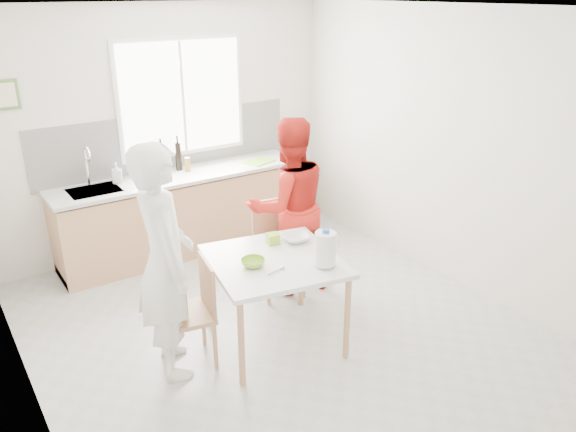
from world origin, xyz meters
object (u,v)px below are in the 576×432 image
Objects in this scene: chair_far at (276,243)px; person_red at (289,206)px; milk_jug at (326,248)px; wine_bottle_a at (178,156)px; dining_table at (274,268)px; bowl_green at (253,263)px; bowl_white at (295,238)px; chair_left at (194,308)px; person_white at (165,262)px; wine_bottle_b at (162,159)px.

person_red is (0.13, -0.02, 0.36)m from chair_far.
wine_bottle_a is at bearing 102.80° from milk_jug.
dining_table is 6.25× the size of bowl_green.
bowl_white is 2.09m from wine_bottle_a.
milk_jug reaches higher than bowl_white.
person_white is at bearing -90.00° from chair_left.
wine_bottle_b reaches higher than chair_left.
person_white is 2.30m from wine_bottle_b.
wine_bottle_a reaches higher than milk_jug.
wine_bottle_a is 0.19m from wine_bottle_b.
person_white is 6.25× the size of milk_jug.
person_red reaches higher than bowl_green.
wine_bottle_b is (0.86, 2.13, 0.14)m from person_white.
bowl_green is at bearing -160.01° from bowl_white.
chair_far reaches higher than bowl_green.
wine_bottle_a is 1.07× the size of wine_bottle_b.
wine_bottle_a is at bearing 80.25° from bowl_green.
person_white reaches higher than chair_left.
bowl_green is (-0.21, -0.01, 0.11)m from dining_table.
person_red reaches higher than dining_table.
person_red is 1.12m from bowl_green.
wine_bottle_b reaches higher than bowl_green.
chair_far is 2.89× the size of wine_bottle_a.
dining_table is at bearing -90.06° from wine_bottle_b.
person_white is (-0.86, 0.17, 0.23)m from dining_table.
chair_left is 1.32m from chair_far.
bowl_white is at bearing 28.83° from dining_table.
wine_bottle_a is (-0.45, 1.53, 0.21)m from person_red.
person_red is 9.12× the size of bowl_green.
chair_left is 0.51× the size of person_red.
dining_table is at bearing 59.74° from person_red.
chair_left reaches higher than bowl_white.
chair_far is at bearing 55.92° from dining_table.
chair_left is 0.48m from person_white.
chair_far is 0.50× the size of person_white.
chair_far is 1.65m from wine_bottle_a.
chair_far is at bearing 128.43° from chair_left.
chair_left is at bearing -141.57° from chair_far.
person_red is at bearing 4.03° from chair_far.
wine_bottle_b reaches higher than dining_table.
wine_bottle_a reaches higher than dining_table.
bowl_white is (-0.29, -0.53, -0.06)m from person_red.
person_white is at bearing 164.80° from bowl_green.
wine_bottle_a is at bearing -62.64° from person_red.
bowl_white is (0.55, 0.20, -0.00)m from bowl_green.
bowl_green is at bearing -99.75° from wine_bottle_a.
chair_far is 0.38m from person_red.
person_red reaches higher than chair_far.
milk_jug is (-0.23, -1.07, 0.43)m from chair_far.
person_white is (-1.36, -0.57, 0.42)m from chair_far.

